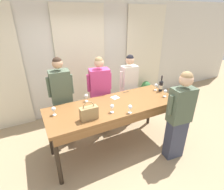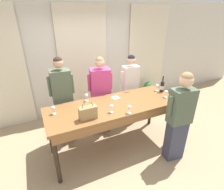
# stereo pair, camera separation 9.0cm
# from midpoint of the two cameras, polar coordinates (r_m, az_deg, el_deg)

# --- Properties ---
(ground_plane) EXTENTS (18.00, 18.00, 0.00)m
(ground_plane) POSITION_cam_midpoint_polar(r_m,az_deg,el_deg) (3.72, 1.33, -16.45)
(ground_plane) COLOR tan
(wall_back) EXTENTS (12.00, 0.06, 2.80)m
(wall_back) POSITION_cam_midpoint_polar(r_m,az_deg,el_deg) (4.60, -8.90, 11.41)
(wall_back) COLOR beige
(wall_back) RESTS_ON ground_plane
(curtain_panel_center) EXTENTS (1.25, 0.03, 2.69)m
(curtain_panel_center) POSITION_cam_midpoint_polar(r_m,az_deg,el_deg) (4.55, -8.60, 10.56)
(curtain_panel_center) COLOR beige
(curtain_panel_center) RESTS_ON ground_plane
(curtain_panel_right) EXTENTS (1.25, 0.03, 2.69)m
(curtain_panel_right) POSITION_cam_midpoint_polar(r_m,az_deg,el_deg) (5.43, 11.87, 12.69)
(curtain_panel_right) COLOR beige
(curtain_panel_right) RESTS_ON ground_plane
(tasting_bar) EXTENTS (2.44, 0.88, 0.98)m
(tasting_bar) POSITION_cam_midpoint_polar(r_m,az_deg,el_deg) (3.19, 1.69, -4.76)
(tasting_bar) COLOR brown
(tasting_bar) RESTS_ON ground_plane
(wine_bottle) EXTENTS (0.08, 0.08, 0.34)m
(wine_bottle) POSITION_cam_midpoint_polar(r_m,az_deg,el_deg) (3.78, 16.70, 2.78)
(wine_bottle) COLOR black
(wine_bottle) RESTS_ON tasting_bar
(handbag) EXTENTS (0.28, 0.12, 0.31)m
(handbag) POSITION_cam_midpoint_polar(r_m,az_deg,el_deg) (2.71, -6.93, -5.69)
(handbag) COLOR #997A4C
(handbag) RESTS_ON tasting_bar
(wine_glass_front_left) EXTENTS (0.07, 0.07, 0.15)m
(wine_glass_front_left) POSITION_cam_midpoint_polar(r_m,az_deg,el_deg) (2.87, 0.72, -3.81)
(wine_glass_front_left) COLOR white
(wine_glass_front_left) RESTS_ON tasting_bar
(wine_glass_front_mid) EXTENTS (0.07, 0.07, 0.15)m
(wine_glass_front_mid) POSITION_cam_midpoint_polar(r_m,az_deg,el_deg) (2.86, 6.61, -4.05)
(wine_glass_front_mid) COLOR white
(wine_glass_front_mid) RESTS_ON tasting_bar
(wine_glass_front_right) EXTENTS (0.07, 0.07, 0.15)m
(wine_glass_front_right) POSITION_cam_midpoint_polar(r_m,az_deg,el_deg) (3.81, 15.19, 2.86)
(wine_glass_front_right) COLOR white
(wine_glass_front_right) RESTS_ON tasting_bar
(wine_glass_center_left) EXTENTS (0.07, 0.07, 0.15)m
(wine_glass_center_left) POSITION_cam_midpoint_polar(r_m,az_deg,el_deg) (3.55, 17.97, 0.86)
(wine_glass_center_left) COLOR white
(wine_glass_center_left) RESTS_ON tasting_bar
(wine_glass_center_mid) EXTENTS (0.07, 0.07, 0.15)m
(wine_glass_center_mid) POSITION_cam_midpoint_polar(r_m,az_deg,el_deg) (2.96, -17.79, -4.15)
(wine_glass_center_mid) COLOR white
(wine_glass_center_mid) RESTS_ON tasting_bar
(wine_glass_center_right) EXTENTS (0.07, 0.07, 0.15)m
(wine_glass_center_right) POSITION_cam_midpoint_polar(r_m,az_deg,el_deg) (3.27, -7.59, -0.23)
(wine_glass_center_right) COLOR white
(wine_glass_center_right) RESTS_ON tasting_bar
(napkin) EXTENTS (0.16, 0.16, 0.00)m
(napkin) POSITION_cam_midpoint_polar(r_m,az_deg,el_deg) (3.40, 1.89, -0.85)
(napkin) COLOR white
(napkin) RESTS_ON tasting_bar
(pen) EXTENTS (0.13, 0.01, 0.01)m
(pen) POSITION_cam_midpoint_polar(r_m,az_deg,el_deg) (3.64, 5.53, 0.90)
(pen) COLOR black
(pen) RESTS_ON tasting_bar
(guest_olive_jacket) EXTENTS (0.48, 0.28, 1.79)m
(guest_olive_jacket) POSITION_cam_midpoint_polar(r_m,az_deg,el_deg) (3.52, -14.93, -2.00)
(guest_olive_jacket) COLOR brown
(guest_olive_jacket) RESTS_ON ground_plane
(guest_pink_top) EXTENTS (0.52, 0.33, 1.71)m
(guest_pink_top) POSITION_cam_midpoint_polar(r_m,az_deg,el_deg) (3.73, -3.07, -0.32)
(guest_pink_top) COLOR #473833
(guest_pink_top) RESTS_ON ground_plane
(guest_cream_sweater) EXTENTS (0.47, 0.22, 1.68)m
(guest_cream_sweater) POSITION_cam_midpoint_polar(r_m,az_deg,el_deg) (4.03, 6.47, 1.70)
(guest_cream_sweater) COLOR brown
(guest_cream_sweater) RESTS_ON ground_plane
(host_pouring) EXTENTS (0.51, 0.28, 1.67)m
(host_pouring) POSITION_cam_midpoint_polar(r_m,az_deg,el_deg) (3.21, 21.89, -6.74)
(host_pouring) COLOR #383D51
(host_pouring) RESTS_ON ground_plane
(potted_plant) EXTENTS (0.31, 0.31, 0.60)m
(potted_plant) POSITION_cam_midpoint_polar(r_m,az_deg,el_deg) (5.49, 12.11, 1.43)
(potted_plant) COLOR #935B3D
(potted_plant) RESTS_ON ground_plane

